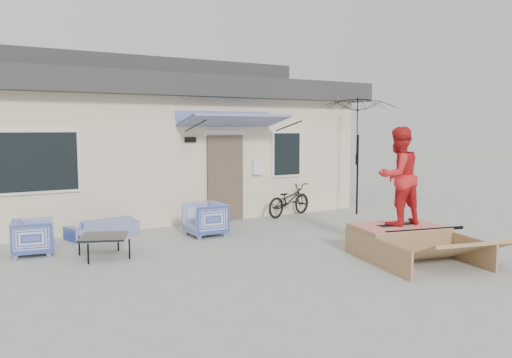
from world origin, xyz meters
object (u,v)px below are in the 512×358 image
coffee_table (104,246)px  patio_umbrella (358,148)px  bicycle (289,196)px  skater (398,174)px  armchair_right (205,217)px  armchair_left (33,235)px  skate_ramp (398,240)px  loveseat (102,224)px  skateboard (397,224)px

coffee_table → patio_umbrella: patio_umbrella is taller
bicycle → patio_umbrella: size_ratio=0.69×
bicycle → skater: size_ratio=0.91×
patio_umbrella → coffee_table: bearing=-170.4°
armchair_right → bicycle: 3.12m
armchair_left → skate_ramp: bearing=-110.7°
loveseat → skate_ramp: bearing=120.8°
bicycle → loveseat: bearing=75.2°
loveseat → bicycle: 4.84m
armchair_left → coffee_table: bearing=-118.5°
patio_umbrella → skateboard: patio_umbrella is taller
armchair_right → armchair_left: bearing=-91.5°
armchair_left → skateboard: (5.70, -3.26, 0.19)m
skate_ramp → coffee_table: bearing=164.6°
loveseat → armchair_left: 1.68m
loveseat → armchair_right: size_ratio=1.85×
loveseat → skateboard: 5.93m
loveseat → armchair_right: bearing=139.1°
skater → skate_ramp: bearing=78.7°
bicycle → skate_ramp: 4.41m
bicycle → skater: bearing=155.4°
loveseat → skateboard: (4.25, -4.12, 0.26)m
skate_ramp → armchair_left: bearing=162.6°
patio_umbrella → skate_ramp: bearing=-121.9°
armchair_left → coffee_table: (1.05, -0.82, -0.16)m
patio_umbrella → skateboard: (-2.26, -3.61, -1.21)m
skateboard → bicycle: bearing=87.7°
coffee_table → skater: skater is taller
armchair_left → coffee_table: 1.34m
skate_ramp → skateboard: bearing=90.0°
patio_umbrella → skater: size_ratio=1.31×
armchair_right → coffee_table: armchair_right is taller
skate_ramp → skateboard: (0.01, 0.05, 0.28)m
bicycle → patio_umbrella: (1.68, -0.71, 1.24)m
armchair_right → skater: size_ratio=0.44×
armchair_left → coffee_table: armchair_left is taller
loveseat → skate_ramp: (4.24, -4.17, -0.02)m
skateboard → skater: size_ratio=0.44×
skater → armchair_right: bearing=-52.2°
armchair_right → patio_umbrella: bearing=95.1°
coffee_table → skate_ramp: size_ratio=0.38×
bicycle → patio_umbrella: patio_umbrella is taller
bicycle → skate_ramp: size_ratio=0.77×
loveseat → skater: skater is taller
patio_umbrella → bicycle: bearing=157.3°
bicycle → skate_ramp: (-0.59, -4.36, -0.25)m
loveseat → armchair_right: (1.92, -0.94, 0.11)m
armchair_right → skateboard: 3.95m
skate_ramp → skater: size_ratio=1.17×
bicycle → skateboard: (-0.57, -4.31, 0.03)m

